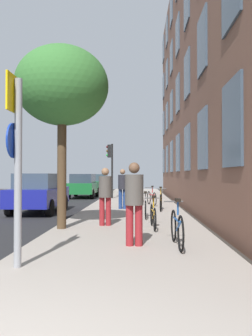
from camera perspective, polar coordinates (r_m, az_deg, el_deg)
ground_plane at (r=17.63m, az=-10.26°, el=-6.24°), size 41.80×41.80×0.00m
road_asphalt at (r=18.20m, az=-16.76°, el=-6.03°), size 7.00×38.00×0.01m
sidewalk at (r=17.22m, az=1.26°, el=-6.18°), size 4.20×38.00×0.12m
building_facade at (r=17.60m, az=10.04°, el=16.10°), size 0.56×27.00×13.53m
sign_post at (r=5.81m, az=-17.52°, el=2.17°), size 0.15×0.60×3.06m
traffic_light at (r=21.71m, az=-2.57°, el=1.19°), size 0.43×0.24×3.39m
tree_near at (r=9.93m, az=-10.44°, el=12.94°), size 2.55×2.55×4.99m
bicycle_0 at (r=7.26m, az=8.35°, el=-9.63°), size 0.42×1.74×0.99m
bicycle_1 at (r=9.61m, az=4.48°, el=-7.77°), size 0.42×1.67×0.90m
bicycle_2 at (r=11.99m, az=3.21°, el=-6.44°), size 0.42×1.64×0.90m
bicycle_3 at (r=14.41m, az=5.75°, el=-5.40°), size 0.42×1.69×0.98m
bicycle_4 at (r=16.79m, az=4.23°, el=-4.85°), size 0.53×1.70×0.93m
bicycle_5 at (r=19.17m, az=2.41°, el=-4.42°), size 0.42×1.65×0.91m
pedestrian_0 at (r=7.20m, az=1.35°, el=-4.95°), size 0.53×0.53×1.72m
pedestrian_1 at (r=10.05m, az=-3.44°, el=-4.04°), size 0.44×0.44×1.66m
pedestrian_2 at (r=14.90m, az=-0.57°, el=-2.99°), size 0.54×0.54×1.70m
car_0 at (r=14.87m, az=-14.12°, el=-3.94°), size 1.76×3.95×1.62m
car_1 at (r=23.98m, az=-7.00°, el=-2.87°), size 1.77×4.13×1.62m
car_2 at (r=29.66m, az=-4.65°, el=-2.52°), size 1.95×4.18×1.62m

